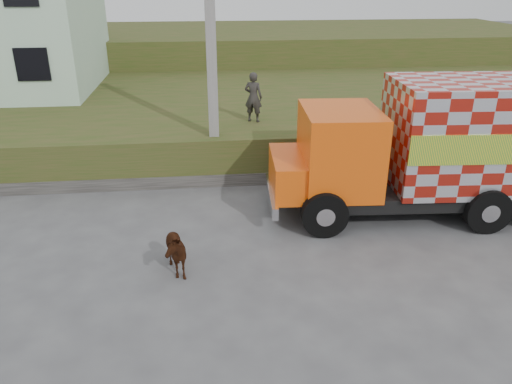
{
  "coord_description": "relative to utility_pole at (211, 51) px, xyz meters",
  "views": [
    {
      "loc": [
        -1.34,
        -10.54,
        6.17
      ],
      "look_at": [
        -0.13,
        0.5,
        1.3
      ],
      "focal_mm": 35.0,
      "sensor_mm": 36.0,
      "label": 1
    }
  ],
  "objects": [
    {
      "name": "ground",
      "position": [
        1.0,
        -4.6,
        -4.08
      ],
      "size": [
        120.0,
        120.0,
        0.0
      ],
      "primitive_type": "plane",
      "color": "#474749",
      "rests_on": "ground"
    },
    {
      "name": "embankment",
      "position": [
        1.0,
        5.4,
        -3.33
      ],
      "size": [
        40.0,
        12.0,
        1.5
      ],
      "primitive_type": "cube",
      "color": "#2F4617",
      "rests_on": "ground"
    },
    {
      "name": "embankment_far",
      "position": [
        1.0,
        17.4,
        -2.58
      ],
      "size": [
        40.0,
        12.0,
        3.0
      ],
      "primitive_type": "cube",
      "color": "#2F4617",
      "rests_on": "ground"
    },
    {
      "name": "retaining_strip",
      "position": [
        -1.0,
        -0.4,
        -3.88
      ],
      "size": [
        16.0,
        0.5,
        0.4
      ],
      "primitive_type": "cube",
      "color": "#595651",
      "rests_on": "ground"
    },
    {
      "name": "utility_pole",
      "position": [
        0.0,
        0.0,
        0.0
      ],
      "size": [
        1.2,
        0.3,
        8.0
      ],
      "color": "gray",
      "rests_on": "ground"
    },
    {
      "name": "cargo_truck",
      "position": [
        6.01,
        -3.04,
        -2.18
      ],
      "size": [
        8.38,
        3.28,
        3.68
      ],
      "rotation": [
        0.0,
        0.0,
        -0.06
      ],
      "color": "black",
      "rests_on": "ground"
    },
    {
      "name": "cow",
      "position": [
        -1.15,
        -5.4,
        -3.53
      ],
      "size": [
        0.97,
        1.41,
        1.09
      ],
      "primitive_type": "imported",
      "rotation": [
        0.0,
        0.0,
        0.33
      ],
      "color": "black",
      "rests_on": "ground"
    },
    {
      "name": "pedestrian",
      "position": [
        1.4,
        1.49,
        -1.73
      ],
      "size": [
        0.72,
        0.61,
        1.68
      ],
      "primitive_type": "imported",
      "rotation": [
        0.0,
        0.0,
        2.74
      ],
      "color": "#322F2C",
      "rests_on": "embankment"
    }
  ]
}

